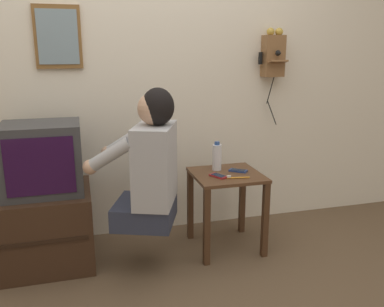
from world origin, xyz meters
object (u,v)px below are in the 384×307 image
(toothbrush, at_px, (236,177))
(wall_phone_antique, at_px, (273,55))
(water_bottle, at_px, (217,157))
(television, at_px, (43,158))
(cell_phone_spare, at_px, (238,171))
(person, at_px, (150,164))
(cell_phone_held, at_px, (218,176))
(framed_picture, at_px, (58,37))

(toothbrush, bearing_deg, wall_phone_antique, -34.13)
(water_bottle, bearing_deg, toothbrush, -74.76)
(television, xyz_separation_m, cell_phone_spare, (1.29, -0.08, -0.16))
(toothbrush, bearing_deg, cell_phone_spare, -16.67)
(person, height_order, television, person)
(water_bottle, bearing_deg, cell_phone_spare, -31.09)
(person, distance_m, cell_phone_held, 0.50)
(cell_phone_held, bearing_deg, toothbrush, -59.71)
(framed_picture, bearing_deg, wall_phone_antique, -1.66)
(wall_phone_antique, bearing_deg, cell_phone_spare, -138.42)
(person, height_order, cell_phone_held, person)
(cell_phone_held, xyz_separation_m, cell_phone_spare, (0.17, 0.08, 0.00))
(television, height_order, toothbrush, television)
(person, height_order, wall_phone_antique, wall_phone_antique)
(cell_phone_spare, bearing_deg, cell_phone_held, 153.88)
(television, relative_size, wall_phone_antique, 0.65)
(wall_phone_antique, relative_size, water_bottle, 3.60)
(person, height_order, toothbrush, person)
(water_bottle, xyz_separation_m, toothbrush, (0.06, -0.22, -0.09))
(television, bearing_deg, cell_phone_spare, -3.42)
(cell_phone_held, relative_size, water_bottle, 0.67)
(cell_phone_held, bearing_deg, wall_phone_antique, 10.03)
(television, distance_m, toothbrush, 1.25)
(toothbrush, bearing_deg, person, 101.23)
(television, distance_m, cell_phone_spare, 1.30)
(person, distance_m, television, 0.68)
(water_bottle, height_order, toothbrush, water_bottle)
(television, xyz_separation_m, framed_picture, (0.14, 0.33, 0.74))
(cell_phone_spare, bearing_deg, wall_phone_antique, -9.08)
(cell_phone_held, bearing_deg, framed_picture, 126.43)
(television, height_order, cell_phone_held, television)
(toothbrush, bearing_deg, framed_picture, 72.12)
(cell_phone_spare, bearing_deg, water_bottle, 98.24)
(framed_picture, relative_size, water_bottle, 2.02)
(person, relative_size, television, 1.79)
(cell_phone_held, height_order, water_bottle, water_bottle)
(television, relative_size, toothbrush, 3.12)
(television, bearing_deg, water_bottle, 0.13)
(water_bottle, bearing_deg, framed_picture, 162.24)
(wall_phone_antique, distance_m, cell_phone_spare, 0.95)
(framed_picture, xyz_separation_m, cell_phone_held, (0.97, -0.48, -0.90))
(wall_phone_antique, relative_size, toothbrush, 4.82)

